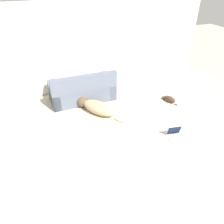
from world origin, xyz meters
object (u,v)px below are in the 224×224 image
Objects in this scene: cat at (169,99)px; laptop_open at (175,134)px; dog at (96,107)px; couch at (82,91)px.

laptop_open is (-0.73, -1.33, 0.00)m from cat.
dog reaches higher than laptop_open.
laptop_open is at bearing 121.24° from couch.
dog is 2.54× the size of cat.
laptop_open is (1.29, -1.54, -0.07)m from dog.
dog reaches higher than cat.
laptop_open reaches higher than cat.
cat is at bearing 155.31° from couch.
laptop_open is at bearing 131.18° from cat.
couch is at bearing -22.83° from dog.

